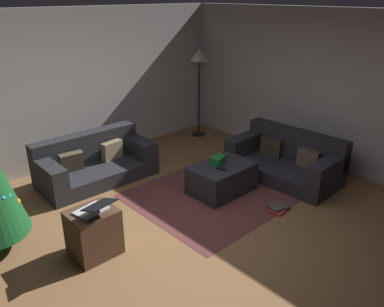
# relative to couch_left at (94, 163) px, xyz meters

# --- Properties ---
(ground_plane) EXTENTS (6.40, 6.40, 0.00)m
(ground_plane) POSITION_rel_couch_left_xyz_m (0.11, -2.25, -0.28)
(ground_plane) COLOR brown
(rear_partition) EXTENTS (6.40, 0.12, 2.60)m
(rear_partition) POSITION_rel_couch_left_xyz_m (0.11, 0.89, 1.02)
(rear_partition) COLOR #BCB7B2
(rear_partition) RESTS_ON ground_plane
(corner_partition) EXTENTS (0.12, 6.40, 2.60)m
(corner_partition) POSITION_rel_couch_left_xyz_m (3.25, -2.25, 1.02)
(corner_partition) COLOR #B5B0AB
(corner_partition) RESTS_ON ground_plane
(couch_left) EXTENTS (1.81, 0.92, 0.72)m
(couch_left) POSITION_rel_couch_left_xyz_m (0.00, 0.00, 0.00)
(couch_left) COLOR #26262B
(couch_left) RESTS_ON ground_plane
(couch_right) EXTENTS (1.00, 1.77, 0.73)m
(couch_right) POSITION_rel_couch_left_xyz_m (2.36, -2.05, 0.00)
(couch_right) COLOR #26262B
(couch_right) RESTS_ON ground_plane
(ottoman) EXTENTS (0.94, 0.64, 0.44)m
(ottoman) POSITION_rel_couch_left_xyz_m (1.18, -1.70, -0.06)
(ottoman) COLOR #26262B
(ottoman) RESTS_ON ground_plane
(gift_box) EXTENTS (0.27, 0.22, 0.13)m
(gift_box) POSITION_rel_couch_left_xyz_m (1.16, -1.63, 0.22)
(gift_box) COLOR #19662D
(gift_box) RESTS_ON ottoman
(tv_remote) EXTENTS (0.10, 0.17, 0.02)m
(tv_remote) POSITION_rel_couch_left_xyz_m (1.06, -1.80, 0.17)
(tv_remote) COLOR black
(tv_remote) RESTS_ON ottoman
(side_table) EXTENTS (0.52, 0.44, 0.56)m
(side_table) POSITION_rel_couch_left_xyz_m (-1.00, -1.75, 0.01)
(side_table) COLOR #4C3323
(side_table) RESTS_ON ground_plane
(laptop) EXTENTS (0.41, 0.46, 0.18)m
(laptop) POSITION_rel_couch_left_xyz_m (-0.99, -1.81, 0.34)
(laptop) COLOR silver
(laptop) RESTS_ON side_table
(book_stack) EXTENTS (0.34, 0.28, 0.06)m
(book_stack) POSITION_rel_couch_left_xyz_m (1.36, -2.62, -0.25)
(book_stack) COLOR #B7332D
(book_stack) RESTS_ON ground_plane
(corner_lamp) EXTENTS (0.36, 0.36, 1.79)m
(corner_lamp) POSITION_rel_couch_left_xyz_m (2.68, 0.37, 1.25)
(corner_lamp) COLOR black
(corner_lamp) RESTS_ON ground_plane
(area_rug) EXTENTS (2.60, 2.00, 0.01)m
(area_rug) POSITION_rel_couch_left_xyz_m (1.18, -1.70, -0.27)
(area_rug) COLOR brown
(area_rug) RESTS_ON ground_plane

